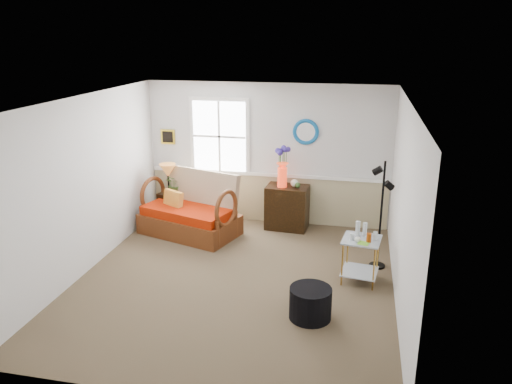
% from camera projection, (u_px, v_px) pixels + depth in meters
% --- Properties ---
extents(floor, '(4.50, 5.00, 0.01)m').
position_uv_depth(floor, '(235.00, 281.00, 7.25)').
color(floor, brown).
rests_on(floor, ground).
extents(ceiling, '(4.50, 5.00, 0.01)m').
position_uv_depth(ceiling, '(232.00, 101.00, 6.45)').
color(ceiling, white).
rests_on(ceiling, walls).
extents(walls, '(4.51, 5.01, 2.60)m').
position_uv_depth(walls, '(233.00, 196.00, 6.85)').
color(walls, silver).
rests_on(walls, floor).
extents(wainscot, '(4.46, 0.02, 0.90)m').
position_uv_depth(wainscot, '(267.00, 198.00, 9.42)').
color(wainscot, tan).
rests_on(wainscot, walls).
extents(chair_rail, '(4.46, 0.04, 0.06)m').
position_uv_depth(chair_rail, '(267.00, 175.00, 9.27)').
color(chair_rail, white).
rests_on(chair_rail, walls).
extents(window, '(1.14, 0.06, 1.44)m').
position_uv_depth(window, '(219.00, 137.00, 9.24)').
color(window, white).
rests_on(window, walls).
extents(picture, '(0.28, 0.03, 0.28)m').
position_uv_depth(picture, '(168.00, 137.00, 9.46)').
color(picture, gold).
rests_on(picture, walls).
extents(mirror, '(0.47, 0.07, 0.47)m').
position_uv_depth(mirror, '(306.00, 132.00, 8.88)').
color(mirror, '#0D71C2').
rests_on(mirror, walls).
extents(loveseat, '(1.88, 1.41, 1.09)m').
position_uv_depth(loveseat, '(189.00, 205.00, 8.78)').
color(loveseat, brown).
rests_on(loveseat, floor).
extents(throw_pillow, '(0.41, 0.29, 0.42)m').
position_uv_depth(throw_pillow, '(173.00, 202.00, 8.85)').
color(throw_pillow, '#D06206').
rests_on(throw_pillow, loveseat).
extents(lamp_stand, '(0.40, 0.40, 0.58)m').
position_uv_depth(lamp_stand, '(169.00, 208.00, 9.39)').
color(lamp_stand, black).
rests_on(lamp_stand, floor).
extents(table_lamp, '(0.40, 0.40, 0.55)m').
position_uv_depth(table_lamp, '(168.00, 179.00, 9.22)').
color(table_lamp, '#BC6F2C').
rests_on(table_lamp, lamp_stand).
extents(potted_plant, '(0.45, 0.46, 0.27)m').
position_uv_depth(potted_plant, '(175.00, 187.00, 9.22)').
color(potted_plant, '#3B622A').
rests_on(potted_plant, lamp_stand).
extents(cabinet, '(0.78, 0.53, 0.80)m').
position_uv_depth(cabinet, '(287.00, 207.00, 9.08)').
color(cabinet, black).
rests_on(cabinet, floor).
extents(flower_vase, '(0.23, 0.23, 0.73)m').
position_uv_depth(flower_vase, '(282.00, 167.00, 8.83)').
color(flower_vase, red).
rests_on(flower_vase, cabinet).
extents(side_table, '(0.58, 0.58, 0.66)m').
position_uv_depth(side_table, '(360.00, 260.00, 7.14)').
color(side_table, '#BC8B34').
rests_on(side_table, floor).
extents(tabletop_items, '(0.46, 0.46, 0.22)m').
position_uv_depth(tabletop_items, '(364.00, 232.00, 6.99)').
color(tabletop_items, silver).
rests_on(tabletop_items, side_table).
extents(floor_lamp, '(0.28, 0.28, 1.67)m').
position_uv_depth(floor_lamp, '(381.00, 215.00, 7.44)').
color(floor_lamp, black).
rests_on(floor_lamp, floor).
extents(ottoman, '(0.64, 0.64, 0.41)m').
position_uv_depth(ottoman, '(310.00, 303.00, 6.25)').
color(ottoman, black).
rests_on(ottoman, floor).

